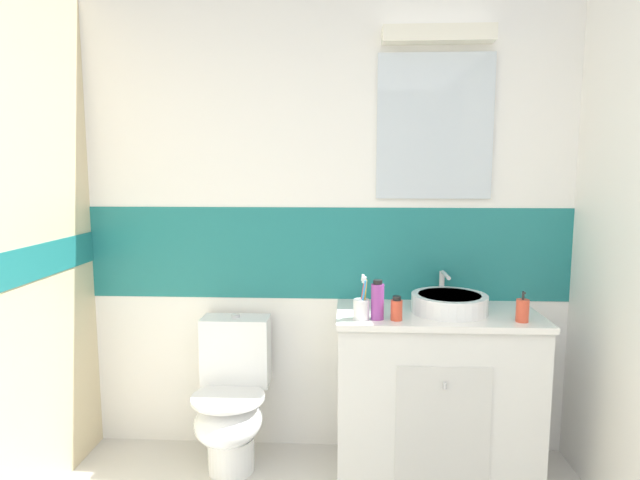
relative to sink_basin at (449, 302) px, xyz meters
The scene contains 8 objects.
wall_back_tiled 0.77m from the sink_basin, 154.30° to the left, with size 3.20×0.20×2.50m.
vanity_cabinet 0.48m from the sink_basin, behind, with size 1.00×0.51×0.85m.
sink_basin is the anchor object (origin of this frame).
toilet 1.22m from the sink_basin, behind, with size 0.37×0.50×0.78m.
toothbrush_cup 0.46m from the sink_basin, 160.87° to the right, with size 0.08×0.08×0.21m.
soap_dispenser 0.34m from the sink_basin, 26.94° to the right, with size 0.06×0.06×0.15m.
mouthwash_bottle 0.39m from the sink_basin, 158.06° to the right, with size 0.06×0.06×0.19m.
lotion_bottle_short 0.32m from the sink_basin, 149.79° to the right, with size 0.05×0.05×0.12m.
Camera 1 is at (0.11, -0.40, 1.54)m, focal length 29.38 mm.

